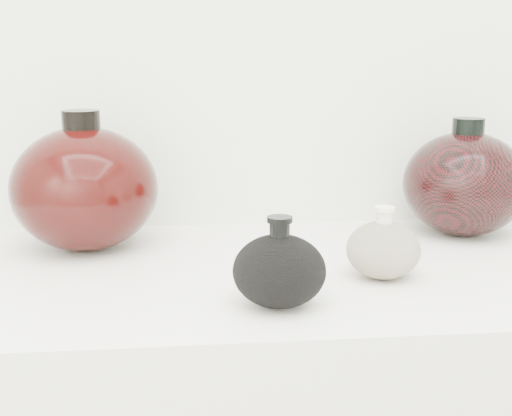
{
  "coord_description": "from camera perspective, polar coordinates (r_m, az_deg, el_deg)",
  "views": [
    {
      "loc": [
        -0.13,
        0.03,
        1.19
      ],
      "look_at": [
        -0.03,
        0.92,
        0.99
      ],
      "focal_mm": 50.0,
      "sensor_mm": 36.0,
      "label": 1
    }
  ],
  "objects": [
    {
      "name": "left_round_pot",
      "position": [
        1.07,
        -13.55,
        1.56
      ],
      "size": [
        0.28,
        0.28,
        0.21
      ],
      "color": "black",
      "rests_on": "display_counter"
    },
    {
      "name": "black_gourd_vase",
      "position": [
        0.82,
        1.88,
        -4.99
      ],
      "size": [
        0.12,
        0.12,
        0.11
      ],
      "color": "black",
      "rests_on": "display_counter"
    },
    {
      "name": "cream_gourd_vase",
      "position": [
        0.94,
        10.14,
        -3.26
      ],
      "size": [
        0.12,
        0.12,
        0.09
      ],
      "color": "beige",
      "rests_on": "display_counter"
    },
    {
      "name": "right_round_pot",
      "position": [
        1.18,
        16.36,
        1.92
      ],
      "size": [
        0.21,
        0.21,
        0.19
      ],
      "color": "black",
      "rests_on": "display_counter"
    }
  ]
}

